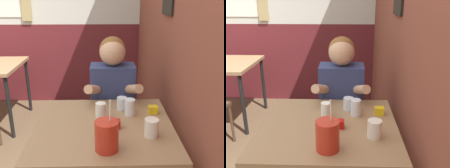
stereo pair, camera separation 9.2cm
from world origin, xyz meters
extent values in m
cube|color=brown|center=(1.39, 1.20, 1.35)|extent=(0.06, 4.40, 2.70)
cube|color=black|center=(1.35, 0.84, 1.42)|extent=(0.02, 0.28, 0.18)
cube|color=maroon|center=(0.00, 2.43, 0.55)|extent=(5.72, 0.06, 1.10)
cube|color=#93704C|center=(0.89, 0.29, 0.72)|extent=(0.81, 0.76, 0.04)
cylinder|color=black|center=(0.52, 0.63, 0.35)|extent=(0.04, 0.04, 0.70)
cylinder|color=black|center=(1.25, 0.63, 0.35)|extent=(0.04, 0.04, 0.70)
cylinder|color=black|center=(-0.12, 1.38, 0.35)|extent=(0.04, 0.04, 0.70)
cylinder|color=black|center=(-0.12, 2.06, 0.35)|extent=(0.04, 0.04, 0.70)
cylinder|color=#4C3323|center=(-0.19, 1.23, 0.21)|extent=(0.03, 0.03, 0.42)
cube|color=navy|center=(0.95, 0.80, 0.23)|extent=(0.31, 0.20, 0.45)
cube|color=navy|center=(0.95, 0.80, 0.71)|extent=(0.34, 0.20, 0.51)
sphere|color=brown|center=(0.95, 0.83, 1.08)|extent=(0.20, 0.20, 0.20)
sphere|color=tan|center=(0.95, 0.80, 1.06)|extent=(0.20, 0.20, 0.20)
cylinder|color=tan|center=(0.82, 0.66, 0.82)|extent=(0.14, 0.27, 0.15)
cylinder|color=tan|center=(1.09, 0.66, 0.82)|extent=(0.14, 0.27, 0.15)
cylinder|color=#B22819|center=(0.90, 0.04, 0.81)|extent=(0.12, 0.12, 0.16)
cylinder|color=white|center=(0.92, 0.04, 0.94)|extent=(0.01, 0.04, 0.14)
cylinder|color=silver|center=(1.05, 0.42, 0.79)|extent=(0.07, 0.07, 0.11)
cylinder|color=silver|center=(0.86, 0.38, 0.79)|extent=(0.07, 0.07, 0.10)
cylinder|color=silver|center=(1.14, 0.16, 0.79)|extent=(0.08, 0.08, 0.10)
cylinder|color=silver|center=(1.00, 0.50, 0.78)|extent=(0.07, 0.07, 0.09)
cube|color=#B7140F|center=(0.95, 0.25, 0.76)|extent=(0.06, 0.04, 0.05)
cube|color=yellow|center=(1.20, 0.44, 0.76)|extent=(0.06, 0.04, 0.05)
camera|label=1|loc=(0.90, -1.03, 1.46)|focal=40.00mm
camera|label=2|loc=(0.99, -1.03, 1.46)|focal=40.00mm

